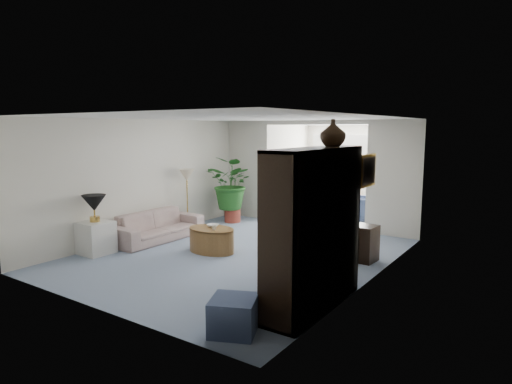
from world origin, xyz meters
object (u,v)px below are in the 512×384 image
Objects in this scene: side_table_dark at (361,243)px; sunroom_chair_blue at (362,209)px; end_table at (96,238)px; sunroom_chair_maroon at (308,202)px; framed_picture at (368,171)px; entertainment_cabinet at (314,229)px; sofa at (157,226)px; plant_pot at (232,216)px; coffee_bowl at (213,226)px; table_lamp at (94,203)px; ottoman at (234,315)px; coffee_table at (212,240)px; wingback_chair at (317,234)px; sunroom_table at (346,203)px; floor_lamp at (187,175)px; cabinet_urn at (333,133)px; coffee_cup at (214,228)px.

side_table_dark is 3.35m from sunroom_chair_blue.
end_table is 5.72m from sunroom_chair_maroon.
entertainment_cabinet is (-0.23, -1.26, -0.66)m from framed_picture.
sofa is at bearing 163.04° from entertainment_cabinet.
plant_pot is (-4.30, 2.36, -1.54)m from framed_picture.
sofa is at bearing -177.67° from coffee_bowl.
sunroom_chair_blue is at bearing 60.90° from table_lamp.
ottoman reaches higher than plant_pot.
wingback_chair is (1.84, 0.75, 0.21)m from coffee_table.
sofa is (-4.50, 0.05, -1.40)m from framed_picture.
sofa is 2.15× the size of wingback_chair.
entertainment_cabinet is at bearing -170.42° from sunroom_chair_blue.
table_lamp is at bearing 0.00° from end_table.
coffee_table is 1.63× the size of sunroom_table.
coffee_bowl is at bearing -33.00° from floor_lamp.
sunroom_chair_maroon is (1.56, 5.50, 0.06)m from end_table.
cabinet_urn reaches higher than entertainment_cabinet.
framed_picture is at bearing -14.06° from floor_lamp.
sofa reaches higher than coffee_bowl.
end_table is at bearing -179.39° from entertainment_cabinet.
wingback_chair is 2.54m from cabinet_urn.
sunroom_table is at bearing -89.04° from wingback_chair.
coffee_table is at bearing -91.04° from sofa.
floor_lamp reaches higher than wingback_chair.
sofa is at bearing 179.40° from framed_picture.
sunroom_chair_maroon reaches higher than sunroom_chair_blue.
end_table is 4.53m from entertainment_cabinet.
framed_picture is at bearing -90.07° from sofa.
side_table_dark is (4.23, 2.36, -0.63)m from table_lamp.
coffee_bowl is 0.28m from coffee_cup.
entertainment_cabinet is at bearing -100.38° from framed_picture.
wingback_chair reaches higher than coffee_cup.
sunroom_chair_maroon reaches higher than sofa.
table_lamp is 0.21× the size of entertainment_cabinet.
framed_picture is 0.63× the size of sunroom_chair_maroon.
sunroom_chair_blue is at bearing 71.97° from coffee_table.
ottoman is at bearing -104.60° from framed_picture.
plant_pot is (0.20, 2.31, -0.14)m from sofa.
sofa is at bearing -79.75° from floor_lamp.
ottoman is 6.03m from plant_pot.
side_table_dark is 1.76× the size of cabinet_urn.
framed_picture is 0.25× the size of sofa.
floor_lamp is at bearing 145.50° from coffee_cup.
coffee_bowl is (1.65, 1.41, -0.48)m from table_lamp.
sunroom_chair_blue is at bearing 85.10° from sunroom_chair_maroon.
end_table is 6.66m from sunroom_table.
table_lamp is (-4.70, -1.30, -0.75)m from framed_picture.
framed_picture reaches higher than table_lamp.
coffee_cup is 0.19× the size of ottoman.
cabinet_urn is at bearing -82.53° from side_table_dark.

